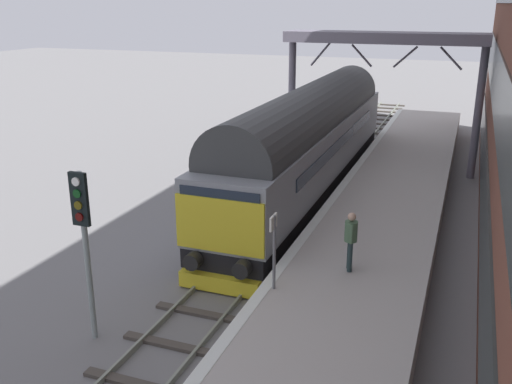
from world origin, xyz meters
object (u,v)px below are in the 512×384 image
object	(u,v)px
diesel_locomotive	(309,139)
signal_post_mid	(84,233)
platform_number_sign	(274,241)
waiting_passenger	(351,236)

from	to	relation	value
diesel_locomotive	signal_post_mid	xyz separation A→B (m)	(-1.94, -12.47, 0.31)
platform_number_sign	waiting_passenger	bearing A→B (deg)	47.44
signal_post_mid	waiting_passenger	distance (m)	6.78
platform_number_sign	waiting_passenger	world-z (taller)	platform_number_sign
diesel_locomotive	platform_number_sign	world-z (taller)	diesel_locomotive
signal_post_mid	waiting_passenger	xyz separation A→B (m)	(5.48, 3.91, -0.80)
diesel_locomotive	platform_number_sign	xyz separation A→B (m)	(1.97, -10.27, -0.17)
diesel_locomotive	waiting_passenger	distance (m)	9.27
waiting_passenger	platform_number_sign	bearing A→B (deg)	121.76
diesel_locomotive	signal_post_mid	distance (m)	12.62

